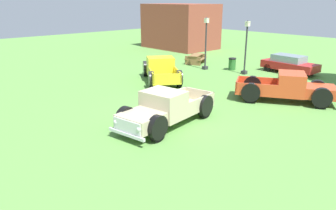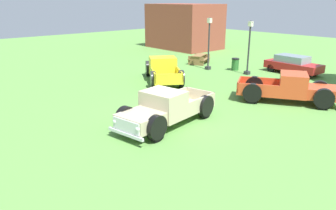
# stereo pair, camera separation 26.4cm
# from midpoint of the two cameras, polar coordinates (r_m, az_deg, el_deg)

# --- Properties ---
(ground_plane) EXTENTS (80.00, 80.00, 0.00)m
(ground_plane) POSITION_cam_midpoint_polar(r_m,az_deg,el_deg) (15.95, 0.85, -1.91)
(ground_plane) COLOR #5B9342
(pickup_truck_foreground) EXTENTS (2.74, 5.48, 1.61)m
(pickup_truck_foreground) POSITION_cam_midpoint_polar(r_m,az_deg,el_deg) (14.42, -1.46, -0.87)
(pickup_truck_foreground) COLOR #C6B793
(pickup_truck_foreground) RESTS_ON ground_plane
(pickup_truck_behind_left) EXTENTS (5.51, 4.49, 1.64)m
(pickup_truck_behind_left) POSITION_cam_midpoint_polar(r_m,az_deg,el_deg) (22.85, -1.68, 6.25)
(pickup_truck_behind_left) COLOR yellow
(pickup_truck_behind_left) RESTS_ON ground_plane
(pickup_truck_behind_right) EXTENTS (5.49, 4.32, 1.62)m
(pickup_truck_behind_right) POSITION_cam_midpoint_polar(r_m,az_deg,el_deg) (19.13, 20.36, 2.76)
(pickup_truck_behind_right) COLOR #D14723
(pickup_truck_behind_right) RESTS_ON ground_plane
(sedan_distant_a) EXTENTS (4.20, 1.90, 1.37)m
(sedan_distant_a) POSITION_cam_midpoint_polar(r_m,az_deg,el_deg) (26.72, 20.09, 6.76)
(sedan_distant_a) COLOR #B21E1E
(sedan_distant_a) RESTS_ON ground_plane
(lamp_post_near) EXTENTS (0.36, 0.36, 4.09)m
(lamp_post_near) POSITION_cam_midpoint_polar(r_m,az_deg,el_deg) (26.43, 6.31, 10.75)
(lamp_post_near) COLOR #2D2D33
(lamp_post_near) RESTS_ON ground_plane
(lamp_post_far) EXTENTS (0.36, 0.36, 3.96)m
(lamp_post_far) POSITION_cam_midpoint_polar(r_m,az_deg,el_deg) (25.19, 13.11, 9.89)
(lamp_post_far) COLOR #2D2D33
(lamp_post_far) RESTS_ON ground_plane
(picnic_table) EXTENTS (2.08, 2.24, 0.78)m
(picnic_table) POSITION_cam_midpoint_polar(r_m,az_deg,el_deg) (29.08, 4.60, 8.16)
(picnic_table) COLOR olive
(picnic_table) RESTS_ON ground_plane
(trash_can) EXTENTS (0.59, 0.59, 0.95)m
(trash_can) POSITION_cam_midpoint_polar(r_m,az_deg,el_deg) (26.84, 10.82, 7.05)
(trash_can) COLOR #2D6B2D
(trash_can) RESTS_ON ground_plane
(brick_pavilion) EXTENTS (7.73, 5.36, 4.90)m
(brick_pavilion) POSITION_cam_midpoint_polar(r_m,az_deg,el_deg) (38.41, 1.93, 13.53)
(brick_pavilion) COLOR brown
(brick_pavilion) RESTS_ON ground_plane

